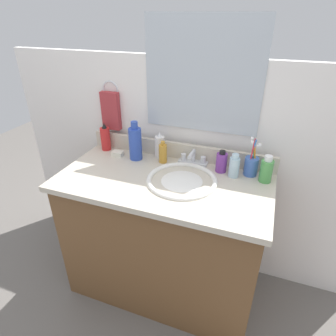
{
  "coord_description": "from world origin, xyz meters",
  "views": [
    {
      "loc": [
        0.44,
        -1.12,
        1.49
      ],
      "look_at": [
        0.03,
        0.0,
        0.83
      ],
      "focal_mm": 30.49,
      "sensor_mm": 36.0,
      "label": 1
    }
  ],
  "objects_px": {
    "faucet": "(193,159)",
    "soap_bar": "(118,153)",
    "bottle_lotion_white": "(160,146)",
    "bottle_shampoo_blue": "(135,143)",
    "hand_towel": "(111,111)",
    "bottle_oil_amber": "(163,153)",
    "bottle_gel_clear": "(234,166)",
    "bottle_cream_purple": "(221,162)",
    "cup_blue_plastic": "(251,165)",
    "bottle_toner_green": "(266,170)",
    "bottle_spray_red": "(105,138)"
  },
  "relations": [
    {
      "from": "hand_towel",
      "to": "bottle_shampoo_blue",
      "type": "distance_m",
      "value": 0.27
    },
    {
      "from": "bottle_oil_amber",
      "to": "hand_towel",
      "type": "bearing_deg",
      "value": 164.28
    },
    {
      "from": "faucet",
      "to": "soap_bar",
      "type": "xyz_separation_m",
      "value": [
        -0.43,
        -0.05,
        -0.02
      ]
    },
    {
      "from": "hand_towel",
      "to": "bottle_lotion_white",
      "type": "bearing_deg",
      "value": -8.48
    },
    {
      "from": "hand_towel",
      "to": "faucet",
      "type": "relative_size",
      "value": 1.38
    },
    {
      "from": "bottle_spray_red",
      "to": "bottle_lotion_white",
      "type": "distance_m",
      "value": 0.34
    },
    {
      "from": "bottle_spray_red",
      "to": "bottle_lotion_white",
      "type": "height_order",
      "value": "bottle_spray_red"
    },
    {
      "from": "bottle_gel_clear",
      "to": "bottle_toner_green",
      "type": "height_order",
      "value": "bottle_toner_green"
    },
    {
      "from": "hand_towel",
      "to": "bottle_oil_amber",
      "type": "relative_size",
      "value": 1.78
    },
    {
      "from": "bottle_lotion_white",
      "to": "cup_blue_plastic",
      "type": "distance_m",
      "value": 0.51
    },
    {
      "from": "faucet",
      "to": "bottle_cream_purple",
      "type": "distance_m",
      "value": 0.16
    },
    {
      "from": "bottle_toner_green",
      "to": "bottle_lotion_white",
      "type": "height_order",
      "value": "bottle_lotion_white"
    },
    {
      "from": "hand_towel",
      "to": "bottle_cream_purple",
      "type": "distance_m",
      "value": 0.71
    },
    {
      "from": "bottle_toner_green",
      "to": "bottle_shampoo_blue",
      "type": "height_order",
      "value": "bottle_shampoo_blue"
    },
    {
      "from": "bottle_shampoo_blue",
      "to": "bottle_cream_purple",
      "type": "bearing_deg",
      "value": 2.64
    },
    {
      "from": "hand_towel",
      "to": "cup_blue_plastic",
      "type": "bearing_deg",
      "value": -5.35
    },
    {
      "from": "bottle_spray_red",
      "to": "bottle_lotion_white",
      "type": "xyz_separation_m",
      "value": [
        0.34,
        0.02,
        -0.01
      ]
    },
    {
      "from": "bottle_toner_green",
      "to": "faucet",
      "type": "bearing_deg",
      "value": 171.93
    },
    {
      "from": "bottle_shampoo_blue",
      "to": "bottle_lotion_white",
      "type": "distance_m",
      "value": 0.14
    },
    {
      "from": "faucet",
      "to": "soap_bar",
      "type": "height_order",
      "value": "faucet"
    },
    {
      "from": "bottle_oil_amber",
      "to": "soap_bar",
      "type": "relative_size",
      "value": 1.93
    },
    {
      "from": "hand_towel",
      "to": "bottle_toner_green",
      "type": "bearing_deg",
      "value": -7.44
    },
    {
      "from": "bottle_shampoo_blue",
      "to": "bottle_toner_green",
      "type": "bearing_deg",
      "value": -0.13
    },
    {
      "from": "faucet",
      "to": "bottle_lotion_white",
      "type": "xyz_separation_m",
      "value": [
        -0.2,
        0.02,
        0.04
      ]
    },
    {
      "from": "faucet",
      "to": "bottle_cream_purple",
      "type": "relative_size",
      "value": 1.37
    },
    {
      "from": "bottle_cream_purple",
      "to": "bottle_lotion_white",
      "type": "bearing_deg",
      "value": 172.68
    },
    {
      "from": "soap_bar",
      "to": "bottle_lotion_white",
      "type": "bearing_deg",
      "value": 16.36
    },
    {
      "from": "bottle_toner_green",
      "to": "cup_blue_plastic",
      "type": "height_order",
      "value": "cup_blue_plastic"
    },
    {
      "from": "bottle_oil_amber",
      "to": "bottle_spray_red",
      "type": "relative_size",
      "value": 0.74
    },
    {
      "from": "bottle_oil_amber",
      "to": "cup_blue_plastic",
      "type": "distance_m",
      "value": 0.47
    },
    {
      "from": "hand_towel",
      "to": "bottle_gel_clear",
      "type": "height_order",
      "value": "hand_towel"
    },
    {
      "from": "bottle_lotion_white",
      "to": "cup_blue_plastic",
      "type": "relative_size",
      "value": 0.76
    },
    {
      "from": "hand_towel",
      "to": "faucet",
      "type": "bearing_deg",
      "value": -6.98
    },
    {
      "from": "soap_bar",
      "to": "bottle_cream_purple",
      "type": "bearing_deg",
      "value": 2.19
    },
    {
      "from": "bottle_oil_amber",
      "to": "bottle_cream_purple",
      "type": "distance_m",
      "value": 0.32
    },
    {
      "from": "bottle_shampoo_blue",
      "to": "bottle_lotion_white",
      "type": "relative_size",
      "value": 1.46
    },
    {
      "from": "bottle_lotion_white",
      "to": "bottle_shampoo_blue",
      "type": "bearing_deg",
      "value": -149.71
    },
    {
      "from": "faucet",
      "to": "bottle_toner_green",
      "type": "height_order",
      "value": "bottle_toner_green"
    },
    {
      "from": "hand_towel",
      "to": "bottle_shampoo_blue",
      "type": "relative_size",
      "value": 1.0
    },
    {
      "from": "hand_towel",
      "to": "bottle_lotion_white",
      "type": "relative_size",
      "value": 1.46
    },
    {
      "from": "faucet",
      "to": "bottle_cream_purple",
      "type": "xyz_separation_m",
      "value": [
        0.16,
        -0.03,
        0.02
      ]
    },
    {
      "from": "bottle_gel_clear",
      "to": "bottle_toner_green",
      "type": "relative_size",
      "value": 0.9
    },
    {
      "from": "bottle_shampoo_blue",
      "to": "bottle_spray_red",
      "type": "height_order",
      "value": "bottle_shampoo_blue"
    },
    {
      "from": "cup_blue_plastic",
      "to": "soap_bar",
      "type": "relative_size",
      "value": 3.1
    },
    {
      "from": "bottle_spray_red",
      "to": "soap_bar",
      "type": "xyz_separation_m",
      "value": [
        0.1,
        -0.05,
        -0.06
      ]
    },
    {
      "from": "faucet",
      "to": "bottle_lotion_white",
      "type": "height_order",
      "value": "bottle_lotion_white"
    },
    {
      "from": "bottle_lotion_white",
      "to": "soap_bar",
      "type": "relative_size",
      "value": 2.35
    },
    {
      "from": "bottle_oil_amber",
      "to": "bottle_gel_clear",
      "type": "bearing_deg",
      "value": -3.15
    },
    {
      "from": "bottle_lotion_white",
      "to": "cup_blue_plastic",
      "type": "height_order",
      "value": "cup_blue_plastic"
    },
    {
      "from": "bottle_toner_green",
      "to": "bottle_lotion_white",
      "type": "bearing_deg",
      "value": 173.14
    }
  ]
}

